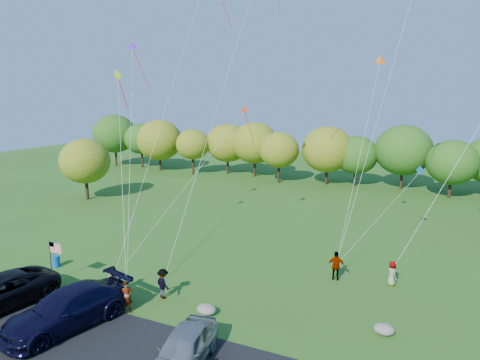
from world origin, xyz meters
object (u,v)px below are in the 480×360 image
object	(u,v)px
flyer_b	(113,281)
flyer_d	(336,266)
flyer_e	(392,273)
minivan_navy	(68,309)
flyer_a	(127,297)
flyer_c	(163,284)
trash_barrel	(56,261)
minivan_silver	(184,349)

from	to	relation	value
flyer_b	flyer_d	size ratio (longest dim) A/B	0.95
flyer_d	flyer_e	distance (m)	3.39
minivan_navy	flyer_a	world-z (taller)	minivan_navy
flyer_c	flyer_e	xyz separation A→B (m)	(11.87, 7.45, -0.11)
flyer_d	trash_barrel	world-z (taller)	flyer_d
flyer_a	flyer_b	world-z (taller)	flyer_b
flyer_a	trash_barrel	bearing A→B (deg)	107.67
minivan_navy	flyer_a	bearing A→B (deg)	68.13
flyer_c	flyer_e	bearing A→B (deg)	-125.08
flyer_b	trash_barrel	size ratio (longest dim) A/B	2.27
minivan_navy	trash_barrel	bearing A→B (deg)	155.45
minivan_silver	flyer_c	bearing A→B (deg)	123.15
flyer_a	flyer_c	xyz separation A→B (m)	(0.76, 2.28, -0.01)
flyer_a	flyer_c	bearing A→B (deg)	18.18
minivan_silver	flyer_d	distance (m)	12.47
flyer_b	trash_barrel	world-z (taller)	flyer_b
flyer_b	flyer_e	distance (m)	16.96
minivan_navy	trash_barrel	xyz separation A→B (m)	(-6.93, 5.42, -0.62)
flyer_a	flyer_e	distance (m)	15.94
flyer_c	flyer_e	size ratio (longest dim) A/B	1.13
minivan_silver	trash_barrel	distance (m)	15.19
minivan_silver	flyer_b	bearing A→B (deg)	142.18
flyer_a	flyer_e	xyz separation A→B (m)	(12.63, 9.73, -0.11)
flyer_c	trash_barrel	xyz separation A→B (m)	(-9.43, 0.70, -0.49)
minivan_silver	flyer_b	world-z (taller)	flyer_b
minivan_silver	trash_barrel	size ratio (longest dim) A/B	6.06
flyer_e	trash_barrel	size ratio (longest dim) A/B	1.97
minivan_navy	flyer_d	bearing A→B (deg)	59.63
flyer_a	trash_barrel	size ratio (longest dim) A/B	2.25
minivan_navy	flyer_a	distance (m)	3.00
trash_barrel	minivan_silver	bearing A→B (deg)	-22.29
minivan_silver	flyer_a	world-z (taller)	flyer_a
flyer_a	flyer_c	size ratio (longest dim) A/B	1.01
flyer_d	flyer_e	xyz separation A→B (m)	(3.32, 0.68, -0.17)
flyer_e	minivan_silver	bearing A→B (deg)	114.13
minivan_navy	minivan_silver	bearing A→B (deg)	10.83
flyer_b	flyer_e	world-z (taller)	flyer_b
minivan_silver	flyer_e	bearing A→B (deg)	50.62
flyer_a	flyer_d	distance (m)	12.99
flyer_c	trash_barrel	distance (m)	9.47
flyer_a	trash_barrel	xyz separation A→B (m)	(-8.67, 2.98, -0.50)
minivan_navy	flyer_d	size ratio (longest dim) A/B	3.47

